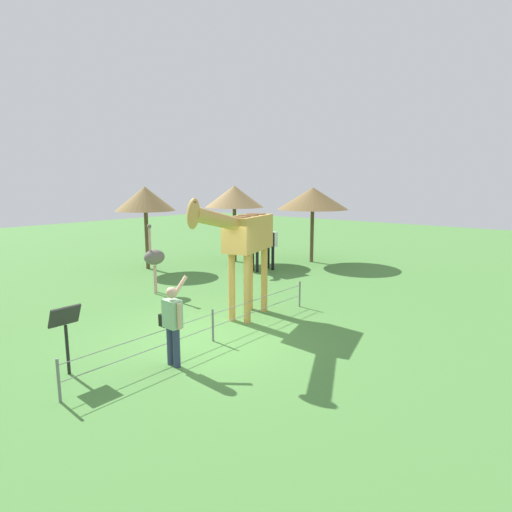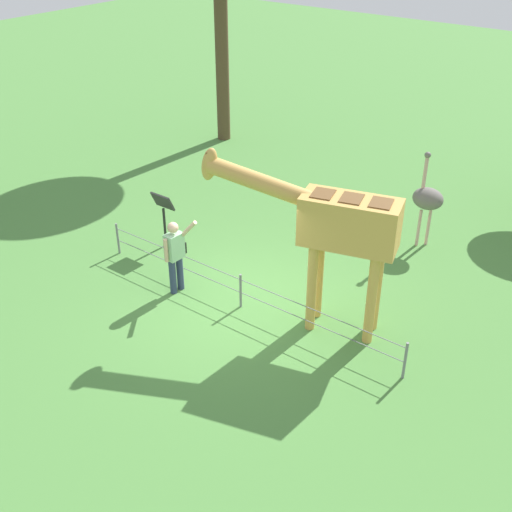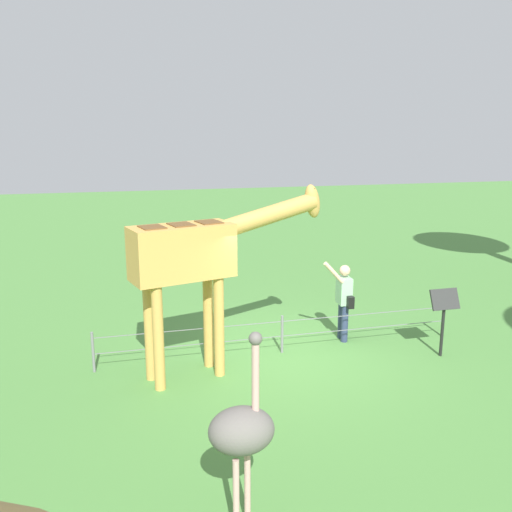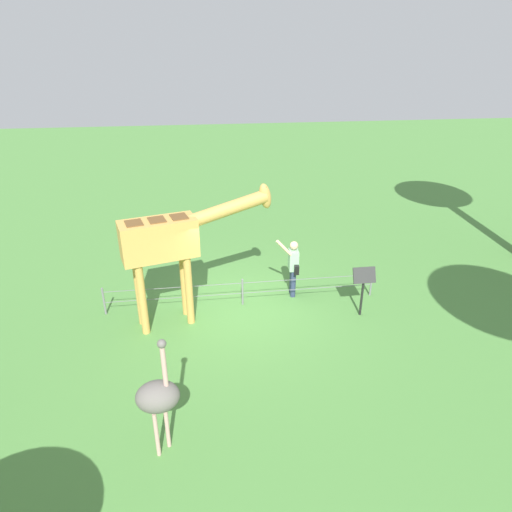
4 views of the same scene
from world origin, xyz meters
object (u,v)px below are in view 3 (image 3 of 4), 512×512
Objects in this scene: visitor at (344,298)px; giraffe at (199,256)px; info_sign at (444,308)px; ostrich at (242,431)px.

giraffe is at bearing -164.56° from visitor.
visitor is 1.93m from info_sign.
giraffe is 3.39m from visitor.
giraffe is at bearing 175.32° from info_sign.
giraffe reaches higher than ostrich.
visitor reaches higher than info_sign.
info_sign is (4.55, -0.37, -1.18)m from giraffe.
ostrich is at bearing -92.31° from giraffe.
giraffe is 4.72m from info_sign.
ostrich reaches higher than info_sign.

